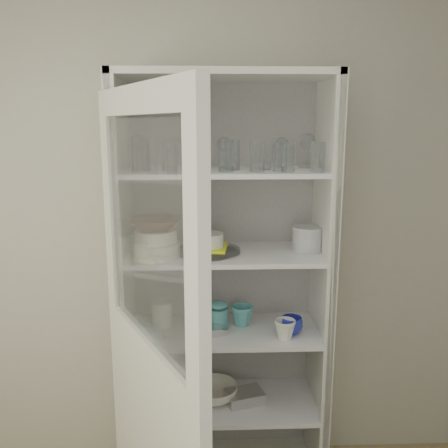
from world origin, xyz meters
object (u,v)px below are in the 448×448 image
(goblet_3, at_px, (307,149))
(white_ramekin, at_px, (208,240))
(pantry_cabinet, at_px, (224,308))
(glass_platter, at_px, (208,251))
(cream_dish, at_px, (214,392))
(mug_teal, at_px, (242,316))
(goblet_2, at_px, (282,151))
(goblet_0, at_px, (138,150))
(mug_white, at_px, (285,329))
(cream_bowl, at_px, (156,236))
(cupboard_door, at_px, (151,397))
(plate_stack_front, at_px, (156,250))
(teal_jar, at_px, (219,316))
(terracotta_bowl, at_px, (155,224))
(tin_box, at_px, (245,397))
(white_canister, at_px, (162,313))
(goblet_1, at_px, (224,151))
(yellow_trivet, at_px, (208,248))
(mug_blue, at_px, (291,325))
(measuring_cups, at_px, (214,330))
(grey_bowl_stack, at_px, (308,239))
(plate_stack_back, at_px, (142,239))

(goblet_3, distance_m, white_ramekin, 0.66)
(pantry_cabinet, distance_m, glass_platter, 0.35)
(cream_dish, bearing_deg, mug_teal, 9.53)
(goblet_2, bearing_deg, goblet_0, -177.04)
(mug_teal, height_order, mug_white, mug_teal)
(mug_white, bearing_deg, cream_bowl, 164.55)
(cupboard_door, bearing_deg, mug_teal, 122.14)
(goblet_2, xyz_separation_m, mug_teal, (-0.20, -0.09, -0.83))
(goblet_0, height_order, goblet_2, goblet_0)
(plate_stack_front, relative_size, teal_jar, 1.89)
(glass_platter, bearing_deg, goblet_3, 12.85)
(terracotta_bowl, bearing_deg, tin_box, 8.04)
(pantry_cabinet, height_order, cupboard_door, pantry_cabinet)
(glass_platter, distance_m, white_canister, 0.43)
(goblet_2, height_order, goblet_3, goblet_3)
(goblet_1, xyz_separation_m, goblet_2, (0.29, 0.03, -0.00))
(tin_box, bearing_deg, yellow_trivet, 177.37)
(cream_bowl, xyz_separation_m, mug_blue, (0.65, 0.01, -0.46))
(terracotta_bowl, distance_m, cream_dish, 0.96)
(terracotta_bowl, distance_m, tin_box, 1.03)
(cupboard_door, relative_size, tin_box, 10.64)
(mug_teal, relative_size, measuring_cups, 1.19)
(goblet_2, relative_size, white_ramekin, 1.06)
(goblet_1, height_order, plate_stack_front, goblet_1)
(pantry_cabinet, xyz_separation_m, grey_bowl_stack, (0.41, -0.06, 0.38))
(pantry_cabinet, height_order, mug_teal, pantry_cabinet)
(terracotta_bowl, relative_size, measuring_cups, 2.46)
(pantry_cabinet, height_order, goblet_3, pantry_cabinet)
(goblet_3, height_order, tin_box, goblet_3)
(goblet_1, relative_size, plate_stack_front, 0.74)
(teal_jar, bearing_deg, pantry_cabinet, 57.04)
(teal_jar, bearing_deg, tin_box, -18.66)
(goblet_3, height_order, plate_stack_front, goblet_3)
(goblet_3, xyz_separation_m, terracotta_bowl, (-0.73, -0.18, -0.33))
(goblet_3, distance_m, teal_jar, 0.94)
(grey_bowl_stack, xyz_separation_m, white_canister, (-0.73, 0.05, -0.40))
(goblet_2, xyz_separation_m, terracotta_bowl, (-0.61, -0.21, -0.32))
(pantry_cabinet, distance_m, mug_teal, 0.10)
(plate_stack_front, height_order, teal_jar, plate_stack_front)
(cupboard_door, xyz_separation_m, measuring_cups, (0.24, 0.56, 0.01))
(goblet_2, bearing_deg, goblet_3, -12.35)
(pantry_cabinet, distance_m, goblet_2, 0.85)
(goblet_0, relative_size, mug_blue, 1.64)
(plate_stack_back, xyz_separation_m, mug_teal, (0.50, -0.08, -0.39))
(glass_platter, xyz_separation_m, mug_white, (0.36, -0.12, -0.36))
(plate_stack_back, distance_m, white_ramekin, 0.36)
(goblet_3, relative_size, cream_dish, 0.72)
(terracotta_bowl, distance_m, glass_platter, 0.29)
(mug_blue, bearing_deg, plate_stack_front, 176.72)
(goblet_0, bearing_deg, mug_teal, -6.37)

